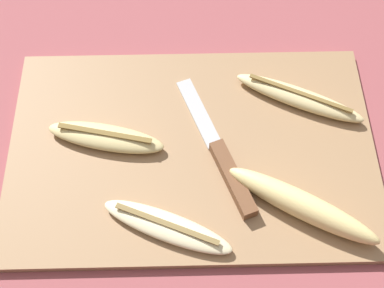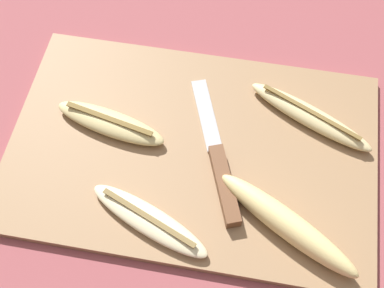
% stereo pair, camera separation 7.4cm
% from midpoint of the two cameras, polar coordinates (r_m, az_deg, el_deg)
% --- Properties ---
extents(ground_plane, '(4.00, 4.00, 0.00)m').
position_cam_midpoint_polar(ground_plane, '(0.75, 2.78, -1.08)').
color(ground_plane, '#93474C').
extents(cutting_board, '(0.51, 0.34, 0.01)m').
position_cam_midpoint_polar(cutting_board, '(0.75, 2.80, -0.86)').
color(cutting_board, '#997551').
rests_on(cutting_board, ground_plane).
extents(knife, '(0.10, 0.23, 0.02)m').
position_cam_midpoint_polar(knife, '(0.72, 6.06, -3.31)').
color(knife, brown).
rests_on(knife, cutting_board).
extents(banana_golden_short, '(0.20, 0.14, 0.04)m').
position_cam_midpoint_polar(banana_golden_short, '(0.69, 13.15, -8.60)').
color(banana_golden_short, '#EDD689').
rests_on(banana_golden_short, cutting_board).
extents(banana_spotted_left, '(0.17, 0.08, 0.02)m').
position_cam_midpoint_polar(banana_spotted_left, '(0.76, -6.00, 2.00)').
color(banana_spotted_left, '#DBC684').
rests_on(banana_spotted_left, cutting_board).
extents(banana_mellow_near, '(0.19, 0.11, 0.02)m').
position_cam_midpoint_polar(banana_mellow_near, '(0.78, 15.12, 2.65)').
color(banana_mellow_near, beige).
rests_on(banana_mellow_near, cutting_board).
extents(banana_pale_long, '(0.18, 0.10, 0.02)m').
position_cam_midpoint_polar(banana_pale_long, '(0.69, -1.54, -8.42)').
color(banana_pale_long, beige).
rests_on(banana_pale_long, cutting_board).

